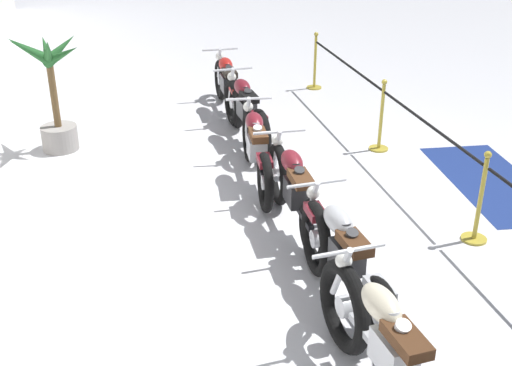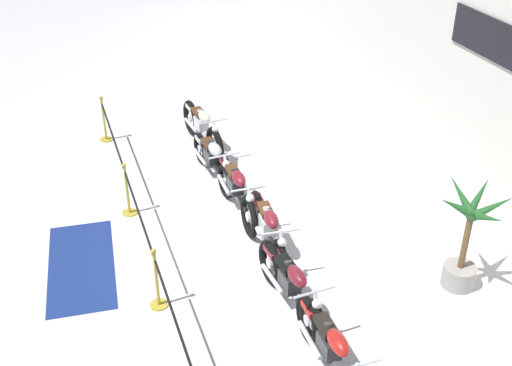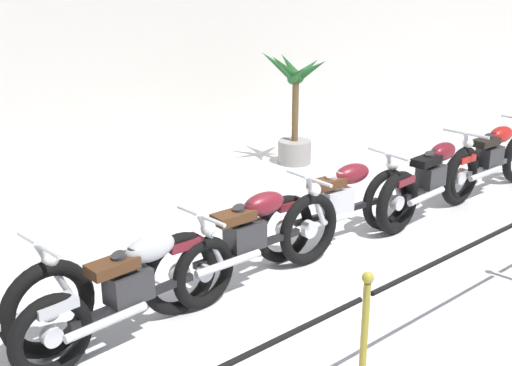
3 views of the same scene
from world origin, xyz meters
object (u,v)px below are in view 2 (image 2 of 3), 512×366
motorcycle_cream_0 (202,128)px  floor_banner (81,265)px  motorcycle_maroon_2 (236,189)px  stanchion_far_left (125,178)px  stanchion_mid_left (128,197)px  stanchion_mid_right (157,287)px  potted_palm_left_of_row (466,242)px  motorcycle_maroon_3 (268,230)px  motorcycle_maroon_4 (291,287)px  motorcycle_silver_1 (212,159)px  motorcycle_red_5 (331,351)px

motorcycle_cream_0 → floor_banner: size_ratio=0.95×
motorcycle_cream_0 → motorcycle_maroon_2: 2.66m
stanchion_far_left → stanchion_mid_left: same height
stanchion_mid_left → floor_banner: size_ratio=0.44×
stanchion_mid_left → stanchion_mid_right: 2.66m
motorcycle_cream_0 → floor_banner: bearing=-41.4°
motorcycle_maroon_2 → stanchion_far_left: bearing=-109.0°
motorcycle_cream_0 → potted_palm_left_of_row: size_ratio=1.29×
motorcycle_maroon_2 → stanchion_mid_right: bearing=-42.2°
floor_banner → motorcycle_maroon_2: bearing=108.8°
motorcycle_cream_0 → stanchion_far_left: 2.81m
motorcycle_cream_0 → motorcycle_maroon_3: size_ratio=1.04×
motorcycle_cream_0 → potted_palm_left_of_row: 6.33m
motorcycle_maroon_4 → stanchion_mid_left: size_ratio=2.09×
motorcycle_maroon_4 → floor_banner: bearing=-127.0°
motorcycle_maroon_4 → stanchion_far_left: size_ratio=0.25×
motorcycle_silver_1 → motorcycle_red_5: 5.46m
motorcycle_silver_1 → stanchion_mid_left: bearing=-68.7°
motorcycle_silver_1 → stanchion_far_left: size_ratio=0.24×
potted_palm_left_of_row → motorcycle_cream_0: bearing=-155.9°
stanchion_far_left → stanchion_mid_right: size_ratio=8.51×
motorcycle_maroon_4 → floor_banner: 3.57m
motorcycle_silver_1 → motorcycle_maroon_3: bearing=4.5°
stanchion_mid_right → floor_banner: (-1.37, -1.01, -0.35)m
motorcycle_silver_1 → stanchion_mid_left: size_ratio=2.03×
motorcycle_maroon_2 → stanchion_far_left: size_ratio=0.26×
potted_palm_left_of_row → motorcycle_silver_1: bearing=-148.0°
stanchion_mid_left → motorcycle_maroon_3: bearing=45.7°
motorcycle_silver_1 → motorcycle_maroon_2: motorcycle_maroon_2 is taller
motorcycle_silver_1 → motorcycle_maroon_3: motorcycle_maroon_3 is taller
stanchion_mid_right → motorcycle_red_5: bearing=41.0°
motorcycle_maroon_3 → motorcycle_maroon_4: motorcycle_maroon_4 is taller
motorcycle_silver_1 → motorcycle_maroon_2: size_ratio=0.92×
motorcycle_maroon_2 → motorcycle_maroon_3: motorcycle_maroon_2 is taller
motorcycle_maroon_2 → motorcycle_silver_1: bearing=-176.0°
motorcycle_cream_0 → motorcycle_maroon_2: bearing=-1.5°
motorcycle_red_5 → potted_palm_left_of_row: 2.93m
motorcycle_maroon_2 → stanchion_far_left: 2.00m
motorcycle_maroon_2 → motorcycle_red_5: bearing=-0.7°
motorcycle_red_5 → potted_palm_left_of_row: size_ratio=1.21×
motorcycle_maroon_4 → stanchion_mid_right: (-0.76, -1.82, -0.11)m
motorcycle_silver_1 → stanchion_mid_right: (3.35, -1.79, -0.09)m
stanchion_mid_left → motorcycle_red_5: bearing=21.0°
stanchion_mid_left → motorcycle_cream_0: bearing=136.7°
motorcycle_maroon_3 → motorcycle_maroon_4: 1.48m
motorcycle_cream_0 → motorcycle_red_5: 6.83m
stanchion_mid_left → stanchion_mid_right: bearing=0.0°
motorcycle_silver_1 → stanchion_mid_right: bearing=-28.1°
motorcycle_maroon_2 → stanchion_far_left: (-0.65, -1.88, 0.24)m
floor_banner → potted_palm_left_of_row: bearing=71.7°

